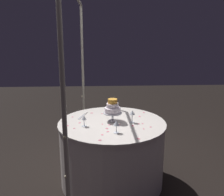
{
  "coord_description": "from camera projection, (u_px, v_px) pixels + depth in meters",
  "views": [
    {
      "loc": [
        -2.75,
        0.14,
        1.77
      ],
      "look_at": [
        0.0,
        0.0,
        1.07
      ],
      "focal_mm": 39.61,
      "sensor_mm": 36.0,
      "label": 1
    }
  ],
  "objects": [
    {
      "name": "rose_petal_16",
      "position": [
        102.0,
        114.0,
        3.22
      ],
      "size": [
        0.03,
        0.03,
        0.0
      ],
      "primitive_type": "ellipsoid",
      "rotation": [
        0.0,
        0.0,
        1.99
      ],
      "color": "#EA6B84",
      "rests_on": "main_table"
    },
    {
      "name": "rose_petal_19",
      "position": [
        80.0,
        123.0,
        2.88
      ],
      "size": [
        0.04,
        0.04,
        0.0
      ],
      "primitive_type": "ellipsoid",
      "rotation": [
        0.0,
        0.0,
        2.29
      ],
      "color": "#EA6B84",
      "rests_on": "main_table"
    },
    {
      "name": "rose_petal_18",
      "position": [
        133.0,
        126.0,
        2.79
      ],
      "size": [
        0.04,
        0.04,
        0.0
      ],
      "primitive_type": "ellipsoid",
      "rotation": [
        0.0,
        0.0,
        0.44
      ],
      "color": "#EA6B84",
      "rests_on": "main_table"
    },
    {
      "name": "main_table",
      "position": [
        112.0,
        152.0,
        3.01
      ],
      "size": [
        1.27,
        1.27,
        0.78
      ],
      "color": "silver",
      "rests_on": "ground"
    },
    {
      "name": "decorative_arch",
      "position": [
        76.0,
        64.0,
        2.73
      ],
      "size": [
        2.18,
        0.06,
        2.22
      ],
      "color": "#B7B29E",
      "rests_on": "ground"
    },
    {
      "name": "rose_petal_3",
      "position": [
        140.0,
        116.0,
        3.11
      ],
      "size": [
        0.04,
        0.03,
        0.0
      ],
      "primitive_type": "ellipsoid",
      "rotation": [
        0.0,
        0.0,
        0.07
      ],
      "color": "#EA6B84",
      "rests_on": "main_table"
    },
    {
      "name": "tiered_cake",
      "position": [
        113.0,
        108.0,
        2.9
      ],
      "size": [
        0.22,
        0.22,
        0.27
      ],
      "color": "silver",
      "rests_on": "main_table"
    },
    {
      "name": "rose_petal_14",
      "position": [
        112.0,
        114.0,
        3.19
      ],
      "size": [
        0.03,
        0.03,
        0.0
      ],
      "primitive_type": "ellipsoid",
      "rotation": [
        0.0,
        0.0,
        2.81
      ],
      "color": "#EA6B84",
      "rests_on": "main_table"
    },
    {
      "name": "rose_petal_0",
      "position": [
        144.0,
        129.0,
        2.69
      ],
      "size": [
        0.03,
        0.03,
        0.0
      ],
      "primitive_type": "ellipsoid",
      "rotation": [
        0.0,
        0.0,
        3.42
      ],
      "color": "#EA6B84",
      "rests_on": "main_table"
    },
    {
      "name": "rose_petal_5",
      "position": [
        139.0,
        139.0,
        2.44
      ],
      "size": [
        0.04,
        0.05,
        0.0
      ],
      "primitive_type": "ellipsoid",
      "rotation": [
        0.0,
        0.0,
        0.93
      ],
      "color": "#EA6B84",
      "rests_on": "main_table"
    },
    {
      "name": "rose_petal_6",
      "position": [
        102.0,
        135.0,
        2.53
      ],
      "size": [
        0.04,
        0.04,
        0.0
      ],
      "primitive_type": "ellipsoid",
      "rotation": [
        0.0,
        0.0,
        3.81
      ],
      "color": "#EA6B84",
      "rests_on": "main_table"
    },
    {
      "name": "rose_petal_9",
      "position": [
        102.0,
        124.0,
        2.84
      ],
      "size": [
        0.03,
        0.02,
        0.0
      ],
      "primitive_type": "ellipsoid",
      "rotation": [
        0.0,
        0.0,
        3.13
      ],
      "color": "#EA6B84",
      "rests_on": "main_table"
    },
    {
      "name": "ground_plane",
      "position": [
        112.0,
        180.0,
        3.11
      ],
      "size": [
        12.0,
        12.0,
        0.0
      ],
      "primitive_type": "plane",
      "color": "black"
    },
    {
      "name": "rose_petal_11",
      "position": [
        143.0,
        124.0,
        2.86
      ],
      "size": [
        0.03,
        0.03,
        0.0
      ],
      "primitive_type": "ellipsoid",
      "rotation": [
        0.0,
        0.0,
        5.2
      ],
      "color": "#EA6B84",
      "rests_on": "main_table"
    },
    {
      "name": "cake_knife",
      "position": [
        84.0,
        115.0,
        3.16
      ],
      "size": [
        0.29,
        0.11,
        0.01
      ],
      "color": "silver",
      "rests_on": "main_table"
    },
    {
      "name": "rose_petal_17",
      "position": [
        100.0,
        140.0,
        2.4
      ],
      "size": [
        0.03,
        0.04,
        0.0
      ],
      "primitive_type": "ellipsoid",
      "rotation": [
        0.0,
        0.0,
        1.82
      ],
      "color": "#EA6B84",
      "rests_on": "main_table"
    },
    {
      "name": "rose_petal_4",
      "position": [
        151.0,
        127.0,
        2.75
      ],
      "size": [
        0.03,
        0.03,
        0.0
      ],
      "primitive_type": "ellipsoid",
      "rotation": [
        0.0,
        0.0,
        5.04
      ],
      "color": "#EA6B84",
      "rests_on": "main_table"
    },
    {
      "name": "rose_petal_12",
      "position": [
        139.0,
        124.0,
        2.85
      ],
      "size": [
        0.03,
        0.02,
        0.0
      ],
      "primitive_type": "ellipsoid",
      "rotation": [
        0.0,
        0.0,
        3.12
      ],
      "color": "#EA6B84",
      "rests_on": "main_table"
    },
    {
      "name": "wine_glass_0",
      "position": [
        84.0,
        118.0,
        2.75
      ],
      "size": [
        0.06,
        0.06,
        0.13
      ],
      "color": "silver",
      "rests_on": "main_table"
    },
    {
      "name": "wine_glass_1",
      "position": [
        132.0,
        113.0,
        2.87
      ],
      "size": [
        0.06,
        0.06,
        0.15
      ],
      "color": "silver",
      "rests_on": "main_table"
    },
    {
      "name": "rose_petal_2",
      "position": [
        119.0,
        125.0,
        2.82
      ],
      "size": [
        0.04,
        0.05,
        0.0
      ],
      "primitive_type": "ellipsoid",
      "rotation": [
        0.0,
        0.0,
        2.21
      ],
      "color": "#EA6B84",
      "rests_on": "main_table"
    },
    {
      "name": "wine_glass_2",
      "position": [
        116.0,
        124.0,
        2.56
      ],
      "size": [
        0.07,
        0.07,
        0.14
      ],
      "color": "silver",
      "rests_on": "main_table"
    },
    {
      "name": "rose_petal_7",
      "position": [
        92.0,
        113.0,
        3.25
      ],
      "size": [
        0.03,
        0.04,
        0.0
      ],
      "primitive_type": "ellipsoid",
      "rotation": [
        0.0,
        0.0,
        4.85
      ],
      "color": "#EA6B84",
      "rests_on": "main_table"
    },
    {
      "name": "rose_petal_15",
      "position": [
        108.0,
        132.0,
        2.62
      ],
      "size": [
        0.03,
        0.04,
        0.0
      ],
      "primitive_type": "ellipsoid",
      "rotation": [
        0.0,
        0.0,
        1.96
      ],
      "color": "#EA6B84",
      "rests_on": "main_table"
    },
    {
      "name": "rose_petal_8",
      "position": [
        74.0,
        128.0,
        2.71
      ],
      "size": [
        0.02,
        0.03,
        0.0
      ],
      "primitive_type": "ellipsoid",
      "rotation": [
        0.0,
        0.0,
        4.73
      ],
      "color": "#EA6B84",
      "rests_on": "main_table"
    },
    {
      "name": "rose_petal_20",
      "position": [
        67.0,
        126.0,
        2.79
      ],
      "size": [
        0.03,
        0.04,
        0.0
      ],
      "primitive_type": "ellipsoid",
      "rotation": [
        0.0,
        0.0,
        4.5
      ],
      "color": "#EA6B84",
      "rests_on": "main_table"
    },
    {
      "name": "rose_petal_13",
      "position": [
        107.0,
        128.0,
        2.71
      ],
      "size": [
        0.04,
        0.05,
        0.0
      ],
      "primitive_type": "ellipsoid",
      "rotation": [
        0.0,
        0.0,
        4.12
      ],
      "color": "#EA6B84",
      "rests_on": "main_table"
    },
    {
      "name": "rose_petal_10",
      "position": [
        144.0,
        112.0,
        3.27
      ],
      "size": [
        0.04,
        0.04,
        0.0
      ],
      "primitive_type": "ellipsoid",
      "rotation": [
        0.0,
        0.0,
        2.35
      ],
      "color": "#EA6B84",
      "rests_on": "main_table"
    },
    {
      "name": "rose_petal_21",
      "position": [
        72.0,
        117.0,
        3.09
      ],
      "size": [
        0.03,
        0.02,
        0.0
      ],
      "primitive_type": "ellipsoid",
      "rotation": [
        0.0,
        0.0,
        3.17
      ],
      "color": "#EA6B84",
      "rests_on": "main_table"
    },
    {
      "name": "rose_petal_1",
      "position": [
        109.0,
        125.0,
        2.81
      ],
      "size": [
        0.04,
        0.04,
        0.0
      ],
      "primitive_type": "ellipsoid",
      "rotation": [
        0.0,
        0.0,
        2.09
      ],
      "color": "#EA6B84",
      "rests_on": "main_table"
    }
  ]
}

